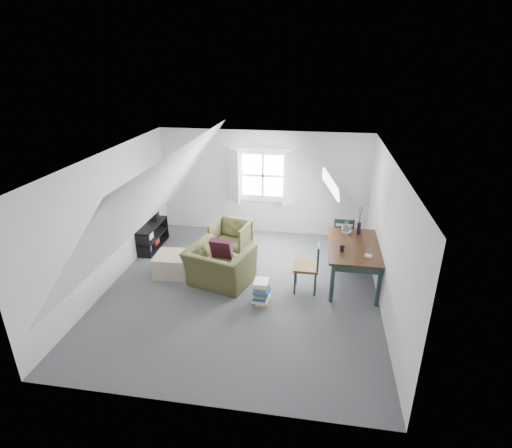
% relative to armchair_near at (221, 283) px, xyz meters
% --- Properties ---
extents(floor, '(5.50, 5.50, 0.00)m').
position_rel_armchair_near_xyz_m(floor, '(0.45, -0.16, 0.00)').
color(floor, '#4A4A4E').
rests_on(floor, ground).
extents(ceiling, '(5.50, 5.50, 0.00)m').
position_rel_armchair_near_xyz_m(ceiling, '(0.45, -0.16, 2.50)').
color(ceiling, white).
rests_on(ceiling, wall_back).
extents(wall_back, '(5.00, 0.00, 5.00)m').
position_rel_armchair_near_xyz_m(wall_back, '(0.45, 2.59, 1.25)').
color(wall_back, silver).
rests_on(wall_back, ground).
extents(wall_front, '(5.00, 0.00, 5.00)m').
position_rel_armchair_near_xyz_m(wall_front, '(0.45, -2.91, 1.25)').
color(wall_front, silver).
rests_on(wall_front, ground).
extents(wall_left, '(0.00, 5.50, 5.50)m').
position_rel_armchair_near_xyz_m(wall_left, '(-2.05, -0.16, 1.25)').
color(wall_left, silver).
rests_on(wall_left, ground).
extents(wall_right, '(0.00, 5.50, 5.50)m').
position_rel_armchair_near_xyz_m(wall_right, '(2.95, -0.16, 1.25)').
color(wall_right, silver).
rests_on(wall_right, ground).
extents(slope_left, '(3.19, 5.50, 4.48)m').
position_rel_armchair_near_xyz_m(slope_left, '(-1.10, -0.16, 1.78)').
color(slope_left, white).
rests_on(slope_left, wall_left).
extents(slope_right, '(3.19, 5.50, 4.48)m').
position_rel_armchair_near_xyz_m(slope_right, '(2.00, -0.16, 1.78)').
color(slope_right, white).
rests_on(slope_right, wall_right).
extents(dormer_window, '(1.71, 0.35, 1.30)m').
position_rel_armchair_near_xyz_m(dormer_window, '(0.45, 2.52, 1.45)').
color(dormer_window, white).
rests_on(dormer_window, wall_back).
extents(skylight, '(0.35, 0.75, 0.47)m').
position_rel_armchair_near_xyz_m(skylight, '(2.00, 1.14, 1.75)').
color(skylight, white).
rests_on(skylight, slope_right).
extents(armchair_near, '(1.38, 1.28, 0.75)m').
position_rel_armchair_near_xyz_m(armchair_near, '(0.00, 0.00, 0.00)').
color(armchair_near, '#424221').
rests_on(armchair_near, floor).
extents(armchair_far, '(0.91, 0.92, 0.72)m').
position_rel_armchair_near_xyz_m(armchair_far, '(-0.09, 1.36, 0.00)').
color(armchair_far, '#424221').
rests_on(armchair_far, floor).
extents(throw_pillow, '(0.44, 0.29, 0.43)m').
position_rel_armchair_near_xyz_m(throw_pillow, '(0.00, 0.15, 0.67)').
color(throw_pillow, '#3B1021').
rests_on(throw_pillow, armchair_near).
extents(ottoman, '(0.67, 0.67, 0.43)m').
position_rel_armchair_near_xyz_m(ottoman, '(-1.04, 0.20, 0.21)').
color(ottoman, tan).
rests_on(ottoman, floor).
extents(dining_table, '(0.97, 1.61, 0.81)m').
position_rel_armchair_near_xyz_m(dining_table, '(2.50, 0.42, 0.70)').
color(dining_table, black).
rests_on(dining_table, floor).
extents(demijohn, '(0.20, 0.20, 0.28)m').
position_rel_armchair_near_xyz_m(demijohn, '(2.35, 0.87, 0.92)').
color(demijohn, silver).
rests_on(demijohn, dining_table).
extents(vase_twigs, '(0.08, 0.08, 0.59)m').
position_rel_armchair_near_xyz_m(vase_twigs, '(2.60, 0.97, 0.94)').
color(vase_twigs, black).
rests_on(vase_twigs, dining_table).
extents(cup, '(0.13, 0.13, 0.10)m').
position_rel_armchair_near_xyz_m(cup, '(2.25, 0.12, 0.81)').
color(cup, black).
rests_on(cup, dining_table).
extents(paper_box, '(0.14, 0.11, 0.04)m').
position_rel_armchair_near_xyz_m(paper_box, '(2.70, -0.03, 0.82)').
color(paper_box, white).
rests_on(paper_box, dining_table).
extents(dining_chair_far, '(0.46, 0.46, 0.99)m').
position_rel_armchair_near_xyz_m(dining_chair_far, '(2.33, 1.39, 0.52)').
color(dining_chair_far, brown).
rests_on(dining_chair_far, floor).
extents(dining_chair_near, '(0.46, 0.46, 0.97)m').
position_rel_armchair_near_xyz_m(dining_chair_near, '(1.66, 0.02, 0.51)').
color(dining_chair_near, brown).
rests_on(dining_chair_near, floor).
extents(media_shelf, '(0.37, 1.11, 0.57)m').
position_rel_armchair_near_xyz_m(media_shelf, '(-1.92, 1.25, 0.26)').
color(media_shelf, black).
rests_on(media_shelf, floor).
extents(electronics_box, '(0.19, 0.25, 0.19)m').
position_rel_armchair_near_xyz_m(electronics_box, '(-1.92, 1.53, 0.65)').
color(electronics_box, black).
rests_on(electronics_box, media_shelf).
extents(magazine_stack, '(0.32, 0.39, 0.43)m').
position_rel_armchair_near_xyz_m(magazine_stack, '(0.88, -0.54, 0.22)').
color(magazine_stack, '#B29933').
rests_on(magazine_stack, floor).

